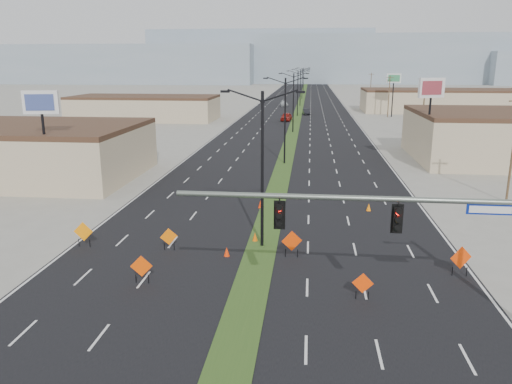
# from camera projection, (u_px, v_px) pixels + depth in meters

# --- Properties ---
(ground) EXTENTS (600.00, 600.00, 0.00)m
(ground) POSITION_uv_depth(u_px,v_px,m) (235.00, 346.00, 21.15)
(ground) COLOR gray
(ground) RESTS_ON ground
(road_surface) EXTENTS (25.00, 400.00, 0.02)m
(road_surface) POSITION_uv_depth(u_px,v_px,m) (298.00, 114.00, 117.41)
(road_surface) COLOR black
(road_surface) RESTS_ON ground
(median_strip) EXTENTS (2.00, 400.00, 0.04)m
(median_strip) POSITION_uv_depth(u_px,v_px,m) (298.00, 114.00, 117.41)
(median_strip) COLOR #2D4D1B
(median_strip) RESTS_ON ground
(building_sw_far) EXTENTS (30.00, 14.00, 4.50)m
(building_sw_far) POSITION_uv_depth(u_px,v_px,m) (145.00, 109.00, 105.73)
(building_sw_far) COLOR #C4AF8C
(building_sw_far) RESTS_ON ground
(building_se_far) EXTENTS (44.00, 16.00, 5.00)m
(building_se_far) POSITION_uv_depth(u_px,v_px,m) (454.00, 102.00, 122.46)
(building_se_far) COLOR #C4AF8C
(building_se_far) RESTS_ON ground
(mesa_west) EXTENTS (180.00, 50.00, 22.00)m
(mesa_west) POSITION_uv_depth(u_px,v_px,m) (107.00, 64.00, 300.37)
(mesa_west) COLOR #8193A0
(mesa_west) RESTS_ON ground
(mesa_center) EXTENTS (220.00, 50.00, 28.00)m
(mesa_center) POSITION_uv_depth(u_px,v_px,m) (373.00, 59.00, 302.27)
(mesa_center) COLOR #8193A0
(mesa_center) RESTS_ON ground
(mesa_backdrop) EXTENTS (140.00, 50.00, 32.00)m
(mesa_backdrop) POSITION_uv_depth(u_px,v_px,m) (261.00, 56.00, 328.28)
(mesa_backdrop) COLOR #8193A0
(mesa_backdrop) RESTS_ON ground
(signal_mast) EXTENTS (16.30, 0.60, 8.00)m
(signal_mast) POSITION_uv_depth(u_px,v_px,m) (442.00, 231.00, 20.99)
(signal_mast) COLOR slate
(signal_mast) RESTS_ON ground
(streetlight_0) EXTENTS (5.15, 0.24, 10.02)m
(streetlight_0) POSITION_uv_depth(u_px,v_px,m) (262.00, 165.00, 31.34)
(streetlight_0) COLOR black
(streetlight_0) RESTS_ON ground
(streetlight_1) EXTENTS (5.15, 0.24, 10.02)m
(streetlight_1) POSITION_uv_depth(u_px,v_px,m) (285.00, 118.00, 58.30)
(streetlight_1) COLOR black
(streetlight_1) RESTS_ON ground
(streetlight_2) EXTENTS (5.15, 0.24, 10.02)m
(streetlight_2) POSITION_uv_depth(u_px,v_px,m) (293.00, 101.00, 85.25)
(streetlight_2) COLOR black
(streetlight_2) RESTS_ON ground
(streetlight_3) EXTENTS (5.15, 0.24, 10.02)m
(streetlight_3) POSITION_uv_depth(u_px,v_px,m) (298.00, 92.00, 112.20)
(streetlight_3) COLOR black
(streetlight_3) RESTS_ON ground
(streetlight_4) EXTENTS (5.15, 0.24, 10.02)m
(streetlight_4) POSITION_uv_depth(u_px,v_px,m) (300.00, 86.00, 139.15)
(streetlight_4) COLOR black
(streetlight_4) RESTS_ON ground
(streetlight_5) EXTENTS (5.15, 0.24, 10.02)m
(streetlight_5) POSITION_uv_depth(u_px,v_px,m) (302.00, 82.00, 166.11)
(streetlight_5) COLOR black
(streetlight_5) RESTS_ON ground
(streetlight_6) EXTENTS (5.15, 0.24, 10.02)m
(streetlight_6) POSITION_uv_depth(u_px,v_px,m) (303.00, 80.00, 193.06)
(streetlight_6) COLOR black
(streetlight_6) RESTS_ON ground
(utility_pole_1) EXTENTS (1.60, 0.20, 9.00)m
(utility_pole_1) POSITION_uv_depth(u_px,v_px,m) (423.00, 110.00, 75.66)
(utility_pole_1) COLOR #4C3823
(utility_pole_1) RESTS_ON ground
(utility_pole_2) EXTENTS (1.60, 0.20, 9.00)m
(utility_pole_2) POSITION_uv_depth(u_px,v_px,m) (389.00, 96.00, 109.35)
(utility_pole_2) COLOR #4C3823
(utility_pole_2) RESTS_ON ground
(utility_pole_3) EXTENTS (1.60, 0.20, 9.00)m
(utility_pole_3) POSITION_uv_depth(u_px,v_px,m) (371.00, 88.00, 143.04)
(utility_pole_3) COLOR #4C3823
(utility_pole_3) RESTS_ON ground
(car_left) EXTENTS (2.39, 5.01, 1.65)m
(car_left) POSITION_uv_depth(u_px,v_px,m) (286.00, 117.00, 103.69)
(car_left) COLOR maroon
(car_left) RESTS_ON ground
(car_mid) EXTENTS (1.84, 4.14, 1.32)m
(car_mid) POSITION_uv_depth(u_px,v_px,m) (306.00, 112.00, 116.06)
(car_mid) COLOR black
(car_mid) RESTS_ON ground
(car_far) EXTENTS (2.57, 4.99, 1.39)m
(car_far) POSITION_uv_depth(u_px,v_px,m) (284.00, 104.00, 138.95)
(car_far) COLOR #A3A9AC
(car_far) RESTS_ON ground
(construction_sign_0) EXTENTS (1.28, 0.06, 1.70)m
(construction_sign_0) POSITION_uv_depth(u_px,v_px,m) (83.00, 232.00, 32.27)
(construction_sign_0) COLOR orange
(construction_sign_0) RESTS_ON ground
(construction_sign_1) EXTENTS (1.19, 0.22, 1.60)m
(construction_sign_1) POSITION_uv_depth(u_px,v_px,m) (141.00, 267.00, 26.93)
(construction_sign_1) COLOR #F14605
(construction_sign_1) RESTS_ON ground
(construction_sign_2) EXTENTS (1.02, 0.49, 1.47)m
(construction_sign_2) POSITION_uv_depth(u_px,v_px,m) (169.00, 237.00, 31.75)
(construction_sign_2) COLOR orange
(construction_sign_2) RESTS_ON ground
(construction_sign_3) EXTENTS (1.25, 0.37, 1.71)m
(construction_sign_3) POSITION_uv_depth(u_px,v_px,m) (292.00, 242.00, 30.56)
(construction_sign_3) COLOR #E13804
(construction_sign_3) RESTS_ON ground
(construction_sign_4) EXTENTS (1.07, 0.10, 1.42)m
(construction_sign_4) POSITION_uv_depth(u_px,v_px,m) (363.00, 284.00, 25.11)
(construction_sign_4) COLOR #FF3D05
(construction_sign_4) RESTS_ON ground
(construction_sign_5) EXTENTS (1.27, 0.49, 1.78)m
(construction_sign_5) POSITION_uv_depth(u_px,v_px,m) (461.00, 259.00, 27.81)
(construction_sign_5) COLOR #E33704
(construction_sign_5) RESTS_ON ground
(cone_0) EXTENTS (0.46, 0.46, 0.60)m
(cone_0) POSITION_uv_depth(u_px,v_px,m) (227.00, 252.00, 30.88)
(cone_0) COLOR #F53205
(cone_0) RESTS_ON ground
(cone_1) EXTENTS (0.47, 0.47, 0.63)m
(cone_1) POSITION_uv_depth(u_px,v_px,m) (255.00, 237.00, 33.47)
(cone_1) COLOR #DD5804
(cone_1) RESTS_ON ground
(cone_2) EXTENTS (0.44, 0.44, 0.63)m
(cone_2) POSITION_uv_depth(u_px,v_px,m) (369.00, 207.00, 40.39)
(cone_2) COLOR orange
(cone_2) RESTS_ON ground
(cone_3) EXTENTS (0.49, 0.49, 0.66)m
(cone_3) POSITION_uv_depth(u_px,v_px,m) (260.00, 204.00, 41.20)
(cone_3) COLOR #F22F05
(cone_3) RESTS_ON ground
(pole_sign_west) EXTENTS (3.04, 1.01, 9.33)m
(pole_sign_west) POSITION_uv_depth(u_px,v_px,m) (41.00, 110.00, 43.80)
(pole_sign_west) COLOR black
(pole_sign_west) RESTS_ON ground
(pole_sign_east_near) EXTENTS (3.12, 1.69, 10.06)m
(pole_sign_east_near) POSITION_uv_depth(u_px,v_px,m) (431.00, 94.00, 55.79)
(pole_sign_east_near) COLOR black
(pole_sign_east_near) RESTS_ON ground
(pole_sign_east_far) EXTENTS (3.10, 0.93, 9.48)m
(pole_sign_east_far) POSITION_uv_depth(u_px,v_px,m) (394.00, 82.00, 109.47)
(pole_sign_east_far) COLOR black
(pole_sign_east_far) RESTS_ON ground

